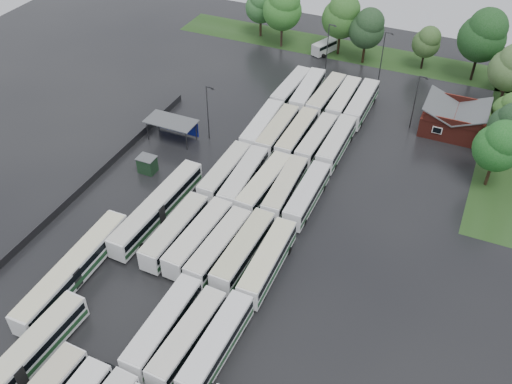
% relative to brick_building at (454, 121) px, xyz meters
% --- Properties ---
extents(ground, '(160.00, 160.00, 0.00)m').
position_rel_brick_building_xyz_m(ground, '(-24.00, -42.77, -1.87)').
color(ground, black).
rests_on(ground, ground).
extents(brick_building, '(10.07, 8.60, 5.39)m').
position_rel_brick_building_xyz_m(brick_building, '(0.00, 0.00, 0.00)').
color(brick_building, maroon).
rests_on(brick_building, ground).
extents(wash_shed, '(8.20, 4.20, 3.58)m').
position_rel_brick_building_xyz_m(wash_shed, '(-41.20, -20.74, 1.12)').
color(wash_shed, '#2D2D30').
rests_on(wash_shed, ground).
extents(utility_hut, '(2.70, 2.20, 2.62)m').
position_rel_brick_building_xyz_m(utility_hut, '(-40.20, -30.17, -0.55)').
color(utility_hut, black).
rests_on(utility_hut, ground).
extents(grass_strip_north, '(80.00, 10.00, 0.01)m').
position_rel_brick_building_xyz_m(grass_strip_north, '(-22.00, 22.03, -1.86)').
color(grass_strip_north, '#203F15').
rests_on(grass_strip_north, ground).
extents(west_fence, '(0.10, 50.00, 1.20)m').
position_rel_brick_building_xyz_m(west_fence, '(-46.20, -34.77, -1.27)').
color(west_fence, '#2D2D30').
rests_on(west_fence, ground).
extents(bus_r1c2, '(2.77, 12.79, 3.56)m').
position_rel_brick_building_xyz_m(bus_r1c2, '(-22.10, -55.20, 0.09)').
color(bus_r1c2, white).
rests_on(bus_r1c2, ground).
extents(bus_r1c3, '(3.15, 12.54, 3.46)m').
position_rel_brick_building_xyz_m(bus_r1c3, '(-18.92, -55.43, 0.04)').
color(bus_r1c3, white).
rests_on(bus_r1c3, ground).
extents(bus_r1c4, '(2.90, 12.72, 3.53)m').
position_rel_brick_building_xyz_m(bus_r1c4, '(-15.73, -54.94, 0.08)').
color(bus_r1c4, white).
rests_on(bus_r1c4, ground).
extents(bus_r2c0, '(3.06, 12.94, 3.58)m').
position_rel_brick_building_xyz_m(bus_r2c0, '(-28.52, -41.72, 0.10)').
color(bus_r2c0, white).
rests_on(bus_r2c0, ground).
extents(bus_r2c1, '(3.38, 13.15, 3.63)m').
position_rel_brick_building_xyz_m(bus_r2c1, '(-25.18, -41.54, 0.13)').
color(bus_r2c1, white).
rests_on(bus_r2c1, ground).
extents(bus_r2c2, '(3.29, 12.78, 3.52)m').
position_rel_brick_building_xyz_m(bus_r2c2, '(-22.12, -41.86, 0.07)').
color(bus_r2c2, white).
rests_on(bus_r2c2, ground).
extents(bus_r2c3, '(3.05, 13.13, 3.64)m').
position_rel_brick_building_xyz_m(bus_r2c3, '(-18.98, -41.31, 0.13)').
color(bus_r2c3, white).
rests_on(bus_r2c3, ground).
extents(bus_r2c4, '(3.02, 13.03, 3.61)m').
position_rel_brick_building_xyz_m(bus_r2c4, '(-15.52, -41.76, 0.12)').
color(bus_r2c4, white).
rests_on(bus_r2c4, ground).
extents(bus_r3c0, '(2.75, 12.55, 3.49)m').
position_rel_brick_building_xyz_m(bus_r3c0, '(-28.25, -27.85, 0.05)').
color(bus_r3c0, white).
rests_on(bus_r3c0, ground).
extents(bus_r3c1, '(3.23, 12.96, 3.58)m').
position_rel_brick_building_xyz_m(bus_r3c1, '(-25.13, -28.15, 0.10)').
color(bus_r3c1, white).
rests_on(bus_r3c1, ground).
extents(bus_r3c2, '(3.37, 13.05, 3.60)m').
position_rel_brick_building_xyz_m(bus_r3c2, '(-21.84, -28.23, 0.11)').
color(bus_r3c2, white).
rests_on(bus_r3c2, ground).
extents(bus_r3c3, '(3.15, 12.64, 3.49)m').
position_rel_brick_building_xyz_m(bus_r3c3, '(-18.85, -27.74, 0.05)').
color(bus_r3c3, white).
rests_on(bus_r3c3, ground).
extents(bus_r3c4, '(2.72, 12.51, 3.48)m').
position_rel_brick_building_xyz_m(bus_r3c4, '(-15.54, -27.77, 0.05)').
color(bus_r3c4, white).
rests_on(bus_r3c4, ground).
extents(bus_r4c0, '(3.16, 12.92, 3.57)m').
position_rel_brick_building_xyz_m(bus_r4c0, '(-28.20, -14.44, 0.10)').
color(bus_r4c0, white).
rests_on(bus_r4c0, ground).
extents(bus_r4c1, '(2.79, 12.62, 3.51)m').
position_rel_brick_building_xyz_m(bus_r4c1, '(-25.39, -14.62, 0.06)').
color(bus_r4c1, white).
rests_on(bus_r4c1, ground).
extents(bus_r4c2, '(2.73, 12.76, 3.55)m').
position_rel_brick_building_xyz_m(bus_r4c2, '(-22.16, -14.45, 0.09)').
color(bus_r4c2, white).
rests_on(bus_r4c2, ground).
extents(bus_r4c3, '(2.94, 12.44, 3.45)m').
position_rel_brick_building_xyz_m(bus_r4c3, '(-18.86, -14.45, 0.03)').
color(bus_r4c3, white).
rests_on(bus_r4c3, ground).
extents(bus_r4c4, '(2.79, 12.84, 3.57)m').
position_rel_brick_building_xyz_m(bus_r4c4, '(-15.70, -14.10, 0.10)').
color(bus_r4c4, white).
rests_on(bus_r4c4, ground).
extents(bus_r5c0, '(3.04, 12.71, 3.52)m').
position_rel_brick_building_xyz_m(bus_r5c0, '(-28.41, -0.95, 0.07)').
color(bus_r5c0, white).
rests_on(bus_r5c0, ground).
extents(bus_r5c1, '(3.37, 13.17, 3.63)m').
position_rel_brick_building_xyz_m(bus_r5c1, '(-25.29, -0.88, 0.13)').
color(bus_r5c1, white).
rests_on(bus_r5c1, ground).
extents(bus_r5c2, '(3.23, 13.03, 3.60)m').
position_rel_brick_building_xyz_m(bus_r5c2, '(-21.82, -0.95, 0.11)').
color(bus_r5c2, white).
rests_on(bus_r5c2, ground).
extents(bus_r5c3, '(2.80, 12.74, 3.54)m').
position_rel_brick_building_xyz_m(bus_r5c3, '(-18.66, -0.90, 0.08)').
color(bus_r5c3, white).
rests_on(bus_r5c3, ground).
extents(bus_r5c4, '(2.81, 13.04, 3.63)m').
position_rel_brick_building_xyz_m(bus_r5c4, '(-15.43, -0.90, 0.13)').
color(bus_r5c4, white).
rests_on(bus_r5c4, ground).
extents(artic_bus_west_a, '(3.41, 18.62, 3.44)m').
position_rel_brick_building_xyz_m(artic_bus_west_a, '(-33.09, -65.53, 0.04)').
color(artic_bus_west_a, white).
rests_on(artic_bus_west_a, ground).
extents(artic_bus_west_b, '(3.40, 19.03, 3.52)m').
position_rel_brick_building_xyz_m(artic_bus_west_b, '(-33.07, -38.60, 0.08)').
color(artic_bus_west_b, white).
rests_on(artic_bus_west_b, ground).
extents(artic_bus_west_c, '(2.86, 19.14, 3.55)m').
position_rel_brick_building_xyz_m(artic_bus_west_c, '(-36.23, -52.53, 0.10)').
color(artic_bus_west_c, white).
rests_on(artic_bus_west_c, ground).
extents(minibus, '(4.06, 6.06, 2.48)m').
position_rel_brick_building_xyz_m(minibus, '(-28.90, 19.02, -0.49)').
color(minibus, silver).
rests_on(minibus, ground).
extents(tree_north_0, '(6.48, 6.48, 10.74)m').
position_rel_brick_building_xyz_m(tree_north_0, '(-44.04, 21.26, 5.04)').
color(tree_north_0, '#3C291C').
rests_on(tree_north_0, ground).
extents(tree_north_1, '(7.93, 7.93, 13.14)m').
position_rel_brick_building_xyz_m(tree_north_1, '(-37.97, 18.29, 6.59)').
color(tree_north_1, '#3D2D21').
rests_on(tree_north_1, ground).
extents(tree_north_2, '(7.72, 7.72, 12.79)m').
position_rel_brick_building_xyz_m(tree_north_2, '(-25.96, 19.71, 6.36)').
color(tree_north_2, '#322416').
rests_on(tree_north_2, ground).
extents(tree_north_3, '(6.89, 6.89, 11.40)m').
position_rel_brick_building_xyz_m(tree_north_3, '(-20.27, 18.07, 5.47)').
color(tree_north_3, '#2E2012').
rests_on(tree_north_3, ground).
extents(tree_north_4, '(5.35, 5.35, 8.86)m').
position_rel_brick_building_xyz_m(tree_north_4, '(-9.01, 20.31, 3.83)').
color(tree_north_4, black).
rests_on(tree_north_4, ground).
extents(tree_north_5, '(8.61, 8.61, 14.26)m').
position_rel_brick_building_xyz_m(tree_north_5, '(0.65, 19.48, 7.31)').
color(tree_north_5, black).
rests_on(tree_north_5, ground).
extents(tree_east_0, '(6.73, 6.73, 11.14)m').
position_rel_brick_building_xyz_m(tree_east_0, '(7.13, -12.71, 5.30)').
color(tree_east_0, '#312415').
rests_on(tree_east_0, ground).
extents(tree_east_1, '(5.90, 5.90, 9.77)m').
position_rel_brick_building_xyz_m(tree_east_1, '(8.05, -4.73, 4.42)').
color(tree_east_1, black).
rests_on(tree_east_1, ground).
extents(tree_east_2, '(5.03, 5.00, 8.29)m').
position_rel_brick_building_xyz_m(tree_east_2, '(7.72, 1.49, 3.46)').
color(tree_east_2, black).
rests_on(tree_east_2, ground).
extents(tree_east_3, '(7.26, 7.26, 12.02)m').
position_rel_brick_building_xyz_m(tree_east_3, '(6.59, 11.49, 5.87)').
color(tree_east_3, black).
rests_on(tree_east_3, ground).
extents(tree_east_4, '(4.53, 4.52, 7.49)m').
position_rel_brick_building_xyz_m(tree_east_4, '(6.36, 17.01, 2.95)').
color(tree_east_4, '#3B2D1E').
rests_on(tree_east_4, ground).
extents(lamp_post_ne, '(1.48, 0.29, 9.64)m').
position_rel_brick_building_xyz_m(lamp_post_ne, '(-6.47, -1.78, 3.73)').
color(lamp_post_ne, '#2D2D30').
rests_on(lamp_post_ne, ground).
extents(lamp_post_nw, '(1.48, 0.29, 9.62)m').
position_rel_brick_building_xyz_m(lamp_post_nw, '(-35.78, -18.42, 3.72)').
color(lamp_post_nw, '#2D2D30').
rests_on(lamp_post_nw, ground).
extents(lamp_post_back_w, '(1.48, 0.29, 9.64)m').
position_rel_brick_building_xyz_m(lamp_post_back_w, '(-25.91, 11.57, 3.73)').
color(lamp_post_back_w, '#2D2D30').
rests_on(lamp_post_back_w, ground).
extents(lamp_post_back_e, '(1.61, 0.31, 10.47)m').
position_rel_brick_building_xyz_m(lamp_post_back_e, '(-15.16, 10.53, 4.22)').
color(lamp_post_back_e, '#2D2D30').
rests_on(lamp_post_back_e, ground).
extents(puddle_0, '(5.37, 5.37, 0.01)m').
position_rel_brick_building_xyz_m(puddle_0, '(-25.71, -63.22, -1.86)').
color(puddle_0, black).
rests_on(puddle_0, ground).
extents(puddle_2, '(6.11, 6.11, 0.01)m').
position_rel_brick_building_xyz_m(puddle_2, '(-30.77, -42.80, -1.86)').
color(puddle_2, black).
rests_on(puddle_2, ground).
extents(puddle_3, '(3.01, 3.01, 0.01)m').
position_rel_brick_building_xyz_m(puddle_3, '(-19.93, -43.71, -1.86)').
color(puddle_3, black).
rests_on(puddle_3, ground).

